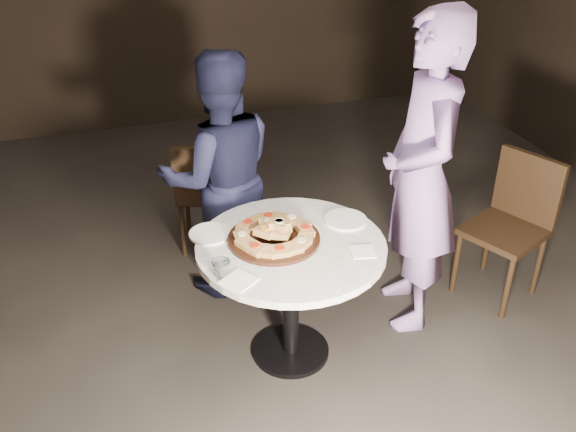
{
  "coord_description": "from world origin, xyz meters",
  "views": [
    {
      "loc": [
        -0.79,
        -2.53,
        2.42
      ],
      "look_at": [
        0.03,
        0.03,
        0.84
      ],
      "focal_mm": 40.0,
      "sensor_mm": 36.0,
      "label": 1
    }
  ],
  "objects_px": {
    "diner_teal": "(421,177)",
    "water_glass": "(221,269)",
    "table": "(291,266)",
    "diner_navy": "(220,177)",
    "chair_far": "(205,188)",
    "serving_board": "(274,239)",
    "focaccia_pile": "(275,232)",
    "chair_right": "(514,217)"
  },
  "relations": [
    {
      "from": "diner_teal",
      "to": "water_glass",
      "type": "bearing_deg",
      "value": -63.29
    },
    {
      "from": "diner_teal",
      "to": "table",
      "type": "bearing_deg",
      "value": -67.45
    },
    {
      "from": "diner_navy",
      "to": "diner_teal",
      "type": "xyz_separation_m",
      "value": [
        0.95,
        -0.6,
        0.14
      ]
    },
    {
      "from": "water_glass",
      "to": "chair_far",
      "type": "distance_m",
      "value": 1.36
    },
    {
      "from": "serving_board",
      "to": "diner_teal",
      "type": "height_order",
      "value": "diner_teal"
    },
    {
      "from": "diner_navy",
      "to": "water_glass",
      "type": "bearing_deg",
      "value": 79.77
    },
    {
      "from": "serving_board",
      "to": "water_glass",
      "type": "bearing_deg",
      "value": -145.74
    },
    {
      "from": "focaccia_pile",
      "to": "diner_navy",
      "type": "distance_m",
      "value": 0.7
    },
    {
      "from": "table",
      "to": "diner_navy",
      "type": "bearing_deg",
      "value": 104.38
    },
    {
      "from": "serving_board",
      "to": "chair_right",
      "type": "xyz_separation_m",
      "value": [
        1.51,
        0.13,
        -0.22
      ]
    },
    {
      "from": "water_glass",
      "to": "diner_navy",
      "type": "relative_size",
      "value": 0.06
    },
    {
      "from": "chair_right",
      "to": "chair_far",
      "type": "bearing_deg",
      "value": -145.67
    },
    {
      "from": "water_glass",
      "to": "diner_teal",
      "type": "distance_m",
      "value": 1.19
    },
    {
      "from": "diner_navy",
      "to": "diner_teal",
      "type": "bearing_deg",
      "value": 149.62
    },
    {
      "from": "water_glass",
      "to": "serving_board",
      "type": "bearing_deg",
      "value": 34.26
    },
    {
      "from": "focaccia_pile",
      "to": "table",
      "type": "bearing_deg",
      "value": -37.83
    },
    {
      "from": "diner_navy",
      "to": "diner_teal",
      "type": "distance_m",
      "value": 1.14
    },
    {
      "from": "table",
      "to": "serving_board",
      "type": "relative_size",
      "value": 2.47
    },
    {
      "from": "serving_board",
      "to": "chair_far",
      "type": "relative_size",
      "value": 0.57
    },
    {
      "from": "table",
      "to": "diner_teal",
      "type": "bearing_deg",
      "value": 10.52
    },
    {
      "from": "serving_board",
      "to": "diner_teal",
      "type": "xyz_separation_m",
      "value": [
        0.84,
        0.09,
        0.17
      ]
    },
    {
      "from": "table",
      "to": "water_glass",
      "type": "relative_size",
      "value": 13.3
    },
    {
      "from": "chair_right",
      "to": "diner_teal",
      "type": "xyz_separation_m",
      "value": [
        -0.67,
        -0.04,
        0.39
      ]
    },
    {
      "from": "water_glass",
      "to": "diner_navy",
      "type": "xyz_separation_m",
      "value": [
        0.19,
        0.9,
        -0.0
      ]
    },
    {
      "from": "chair_far",
      "to": "focaccia_pile",
      "type": "bearing_deg",
      "value": 112.88
    },
    {
      "from": "table",
      "to": "serving_board",
      "type": "height_order",
      "value": "serving_board"
    },
    {
      "from": "water_glass",
      "to": "diner_teal",
      "type": "bearing_deg",
      "value": 14.67
    },
    {
      "from": "table",
      "to": "diner_navy",
      "type": "relative_size",
      "value": 0.76
    },
    {
      "from": "chair_far",
      "to": "table",
      "type": "bearing_deg",
      "value": 115.81
    },
    {
      "from": "chair_right",
      "to": "diner_navy",
      "type": "relative_size",
      "value": 0.58
    },
    {
      "from": "focaccia_pile",
      "to": "diner_teal",
      "type": "xyz_separation_m",
      "value": [
        0.83,
        0.09,
        0.13
      ]
    },
    {
      "from": "serving_board",
      "to": "focaccia_pile",
      "type": "distance_m",
      "value": 0.04
    },
    {
      "from": "focaccia_pile",
      "to": "chair_far",
      "type": "distance_m",
      "value": 1.15
    },
    {
      "from": "water_glass",
      "to": "diner_navy",
      "type": "height_order",
      "value": "diner_navy"
    },
    {
      "from": "focaccia_pile",
      "to": "water_glass",
      "type": "relative_size",
      "value": 4.86
    },
    {
      "from": "serving_board",
      "to": "table",
      "type": "bearing_deg",
      "value": -36.84
    },
    {
      "from": "serving_board",
      "to": "chair_right",
      "type": "bearing_deg",
      "value": 4.79
    },
    {
      "from": "chair_far",
      "to": "diner_teal",
      "type": "relative_size",
      "value": 0.45
    },
    {
      "from": "table",
      "to": "focaccia_pile",
      "type": "height_order",
      "value": "focaccia_pile"
    },
    {
      "from": "chair_far",
      "to": "chair_right",
      "type": "xyz_separation_m",
      "value": [
        1.65,
        -0.98,
        0.04
      ]
    },
    {
      "from": "table",
      "to": "chair_far",
      "type": "xyz_separation_m",
      "value": [
        -0.21,
        1.16,
        -0.11
      ]
    },
    {
      "from": "focaccia_pile",
      "to": "diner_teal",
      "type": "distance_m",
      "value": 0.85
    }
  ]
}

